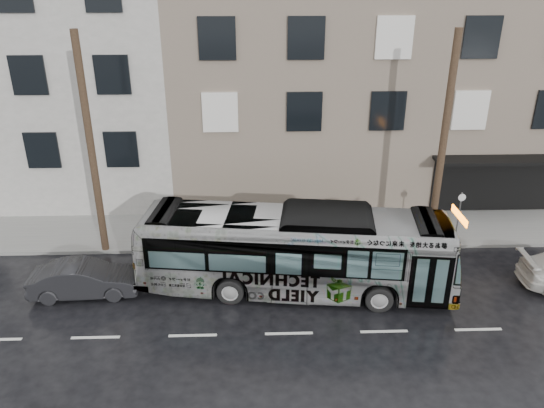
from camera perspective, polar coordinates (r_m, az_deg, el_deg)
The scene contains 8 objects.
ground at distance 20.23m, azimuth 1.38°, elevation -9.40°, with size 120.00×120.00×0.00m, color black.
sidewalk at distance 24.42m, azimuth 0.75°, elevation -2.89°, with size 90.00×3.60×0.15m, color gray.
building_taupe at distance 30.67m, azimuth 9.75°, elevation 13.16°, with size 20.00×12.00×11.00m, color #746459.
utility_pole_front at distance 22.46m, azimuth 17.91°, elevation 6.07°, with size 0.30×0.30×9.00m, color #463423.
utility_pole_rear at distance 22.12m, azimuth -18.88°, elevation 5.67°, with size 0.30×0.30×9.00m, color #463423.
sign_post at distance 24.01m, azimuth 19.39°, elevation -1.48°, with size 0.06×0.06×2.40m, color slate.
bus at distance 19.61m, azimuth 2.46°, elevation -5.05°, with size 2.72×11.60×3.23m, color #B2B2B2.
dark_sedan at distance 20.92m, azimuth -19.52°, elevation -7.63°, with size 1.37×3.93×1.29m, color black.
Camera 1 is at (-1.04, -16.82, 11.18)m, focal length 35.00 mm.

